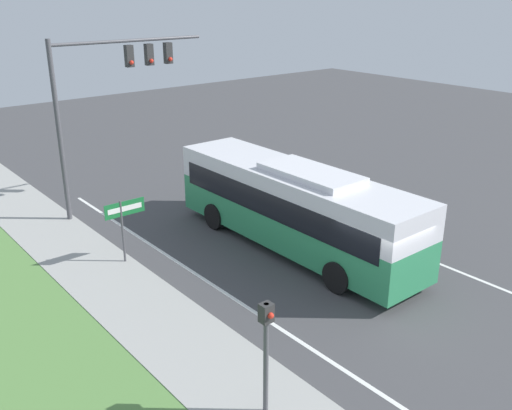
% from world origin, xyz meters
% --- Properties ---
extents(ground_plane, '(80.00, 80.00, 0.00)m').
position_xyz_m(ground_plane, '(0.00, 0.00, 0.00)').
color(ground_plane, '#424244').
extents(sidewalk, '(2.80, 80.00, 0.12)m').
position_xyz_m(sidewalk, '(-6.20, 0.00, 0.06)').
color(sidewalk, '#9E9E99').
rests_on(sidewalk, ground_plane).
extents(lane_divider_near, '(0.14, 30.00, 0.01)m').
position_xyz_m(lane_divider_near, '(-3.60, 0.00, 0.00)').
color(lane_divider_near, silver).
rests_on(lane_divider_near, ground_plane).
extents(lane_divider_far, '(0.14, 30.00, 0.01)m').
position_xyz_m(lane_divider_far, '(3.60, 0.00, 0.00)').
color(lane_divider_far, silver).
rests_on(lane_divider_far, ground_plane).
extents(bus, '(2.73, 10.98, 3.30)m').
position_xyz_m(bus, '(0.47, 4.52, 1.79)').
color(bus, '#2D8956').
rests_on(bus, ground_plane).
extents(signal_gantry, '(6.95, 0.41, 7.48)m').
position_xyz_m(signal_gantry, '(-2.78, 12.46, 5.48)').
color(signal_gantry, '#4C4C51').
rests_on(signal_gantry, ground_plane).
extents(pedestrian_signal, '(0.28, 0.34, 2.96)m').
position_xyz_m(pedestrian_signal, '(-6.25, -1.80, 2.02)').
color(pedestrian_signal, '#4C4C51').
rests_on(pedestrian_signal, ground_plane).
extents(street_sign, '(1.51, 0.08, 2.42)m').
position_xyz_m(street_sign, '(-5.02, 7.32, 1.77)').
color(street_sign, '#4C4C51').
rests_on(street_sign, ground_plane).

